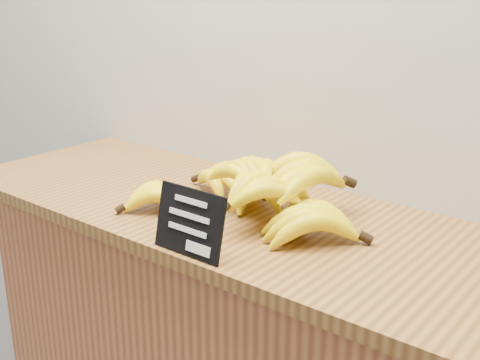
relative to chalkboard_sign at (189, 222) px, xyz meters
name	(u,v)px	position (x,y,z in m)	size (l,w,h in m)	color
counter_top	(254,219)	(-0.03, 0.24, -0.08)	(1.58, 0.54, 0.03)	olive
chalkboard_sign	(189,222)	(0.00, 0.00, 0.00)	(0.16, 0.01, 0.13)	black
banana_pile	(262,190)	(-0.01, 0.24, -0.01)	(0.58, 0.41, 0.13)	yellow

